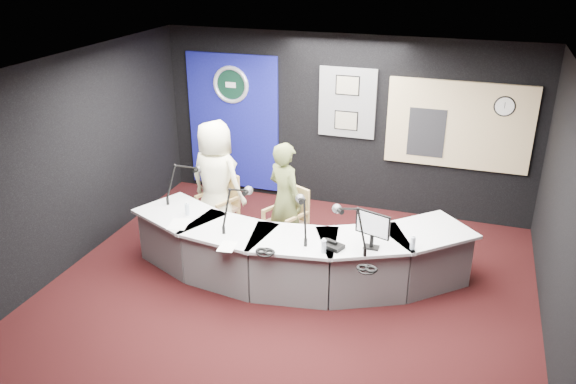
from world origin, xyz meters
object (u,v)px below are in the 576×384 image
(armchair_right, at_px, (285,223))
(person_woman, at_px, (285,199))
(armchair_left, at_px, (217,204))
(broadcast_desk, at_px, (293,252))
(person_man, at_px, (216,181))

(armchair_right, height_order, person_woman, person_woman)
(armchair_left, xyz_separation_m, armchair_right, (1.11, -0.15, -0.07))
(armchair_right, bearing_deg, broadcast_desk, -36.11)
(armchair_left, relative_size, armchair_right, 1.15)
(broadcast_desk, relative_size, person_woman, 2.75)
(person_man, distance_m, person_woman, 1.12)
(armchair_left, relative_size, person_man, 0.58)
(armchair_left, bearing_deg, person_woman, 16.58)
(armchair_left, bearing_deg, broadcast_desk, -3.72)
(broadcast_desk, bearing_deg, armchair_right, 117.06)
(broadcast_desk, relative_size, person_man, 2.52)
(armchair_right, bearing_deg, armchair_left, -160.93)
(armchair_left, distance_m, person_woman, 1.15)
(armchair_right, bearing_deg, person_man, -160.93)
(broadcast_desk, xyz_separation_m, person_man, (-1.41, 0.75, 0.52))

